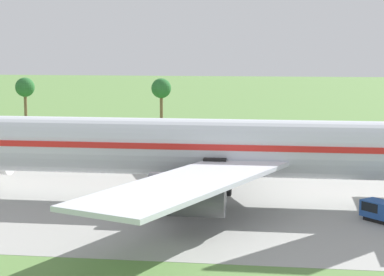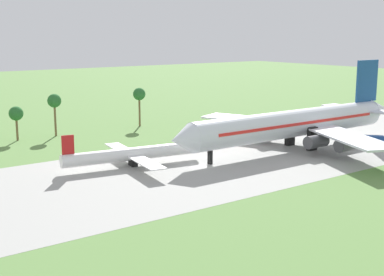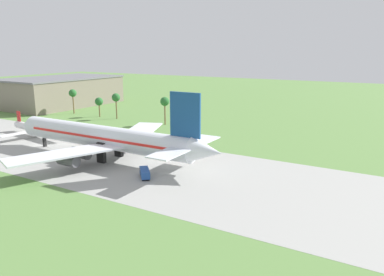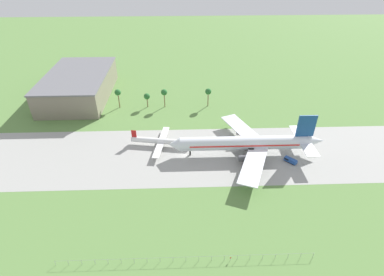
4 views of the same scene
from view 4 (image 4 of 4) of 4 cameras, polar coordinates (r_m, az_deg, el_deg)
ground_plane at (r=139.13m, az=-1.58°, el=-3.23°), size 600.00×600.00×0.00m
taxiway_strip at (r=139.12m, az=-1.58°, el=-3.23°), size 320.00×44.00×0.02m
jet_airliner at (r=138.66m, az=10.51°, el=-0.96°), size 71.02×57.39×19.93m
regional_aircraft at (r=144.65m, az=-5.92°, el=-0.59°), size 29.41×26.59×7.58m
baggage_tug at (r=141.09m, az=18.18°, el=-4.04°), size 5.41×5.56×2.03m
perimeter_fence at (r=99.56m, az=-1.17°, el=-21.92°), size 80.10×0.10×2.10m
no_stopping_sign at (r=100.68m, az=7.36°, el=-21.81°), size 0.44×0.08×1.68m
terminal_building at (r=201.85m, az=-20.75°, el=9.38°), size 36.72×61.20×15.12m
palm_tree_row at (r=176.82m, az=-6.23°, el=8.42°), size 56.05×3.60×11.51m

